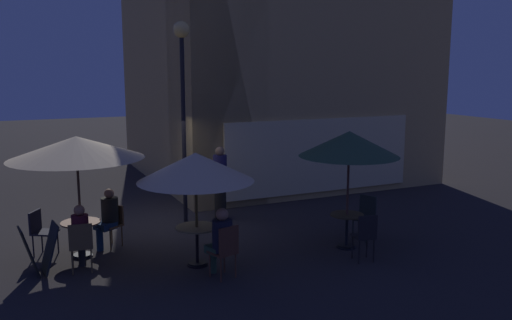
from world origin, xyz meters
name	(u,v)px	position (x,y,z in m)	size (l,w,h in m)	color
ground_plane	(150,227)	(0.00, 0.00, 0.00)	(60.00, 60.00, 0.00)	#282524
cafe_building	(247,29)	(4.04, 3.44, 4.91)	(8.48, 8.51, 9.83)	tan
street_lamp_near_corner	(183,77)	(0.85, -0.12, 3.52)	(0.38, 0.38, 4.77)	black
menu_sandwich_board	(39,250)	(-2.52, -2.08, 0.46)	(0.71, 0.62, 0.90)	black
cafe_table_0	(197,236)	(0.22, -2.85, 0.58)	(0.80, 0.80, 0.76)	black
cafe_table_1	(347,224)	(3.38, -3.19, 0.51)	(0.69, 0.69, 0.72)	black
cafe_table_2	(81,231)	(-1.72, -1.45, 0.54)	(0.77, 0.77, 0.72)	black
patio_umbrella_0	(196,167)	(0.22, -2.85, 1.90)	(2.18, 2.18, 2.18)	black
patio_umbrella_1	(349,144)	(3.38, -3.19, 2.19)	(2.05, 2.05, 2.46)	black
patio_umbrella_2	(76,148)	(-1.72, -1.45, 2.20)	(2.58, 2.58, 2.42)	black
cafe_chair_0	(226,248)	(0.47, -3.71, 0.58)	(0.51, 0.51, 0.98)	#573020
cafe_chair_1	(365,233)	(3.22, -4.05, 0.58)	(0.45, 0.45, 0.95)	black
cafe_chair_2	(366,213)	(4.10, -2.86, 0.57)	(0.53, 0.53, 0.96)	#212828
cafe_chair_3	(81,243)	(-1.82, -2.33, 0.57)	(0.46, 0.46, 0.95)	brown
cafe_chair_4	(113,221)	(-1.01, -1.02, 0.53)	(0.54, 0.54, 0.87)	brown
cafe_chair_5	(40,228)	(-2.44, -1.01, 0.56)	(0.59, 0.59, 0.91)	black
patron_seated_0	(221,238)	(0.43, -3.58, 0.73)	(0.45, 0.54, 1.28)	#2D4631
patron_seated_1	(81,233)	(-1.81, -2.18, 0.70)	(0.35, 0.52, 1.26)	black
patron_seated_2	(108,215)	(-1.12, -1.09, 0.71)	(0.54, 0.49, 1.25)	#19314E
patron_standing_3	(220,182)	(1.78, -0.03, 0.93)	(0.34, 0.34, 1.82)	black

